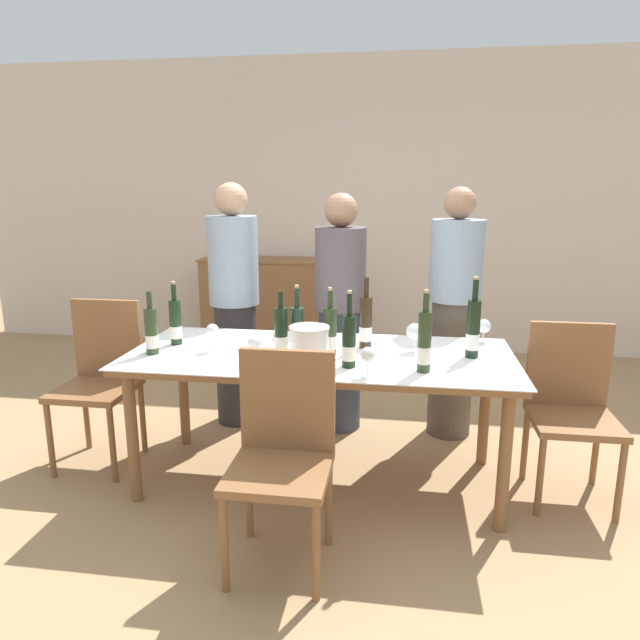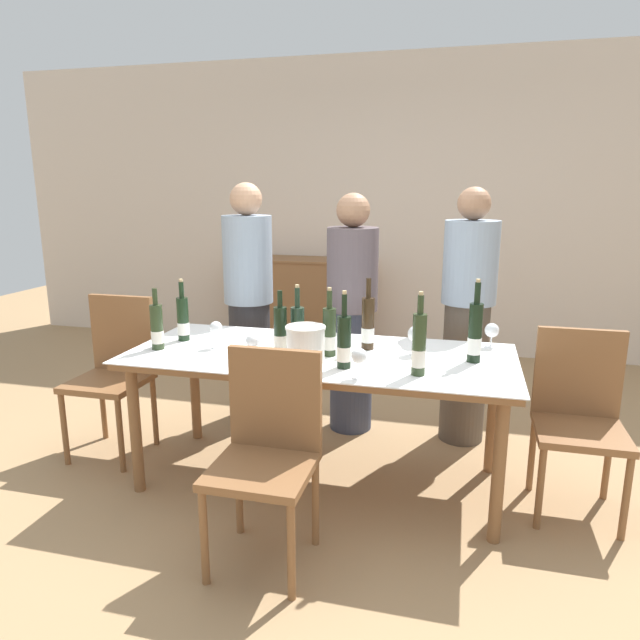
# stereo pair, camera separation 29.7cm
# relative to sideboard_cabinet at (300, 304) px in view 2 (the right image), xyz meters

# --- Properties ---
(ground_plane) EXTENTS (12.00, 12.00, 0.00)m
(ground_plane) POSITION_rel_sideboard_cabinet_xyz_m (0.85, -2.51, -0.46)
(ground_plane) COLOR #A37F56
(back_wall) EXTENTS (8.00, 0.10, 2.80)m
(back_wall) POSITION_rel_sideboard_cabinet_xyz_m (0.85, 0.29, 0.94)
(back_wall) COLOR beige
(back_wall) RESTS_ON ground_plane
(sideboard_cabinet) EXTENTS (1.38, 0.46, 0.92)m
(sideboard_cabinet) POSITION_rel_sideboard_cabinet_xyz_m (0.00, 0.00, 0.00)
(sideboard_cabinet) COLOR brown
(sideboard_cabinet) RESTS_ON ground_plane
(dining_table) EXTENTS (2.02, 0.88, 0.74)m
(dining_table) POSITION_rel_sideboard_cabinet_xyz_m (0.85, -2.51, 0.21)
(dining_table) COLOR brown
(dining_table) RESTS_ON ground_plane
(ice_bucket) EXTENTS (0.20, 0.20, 0.19)m
(ice_bucket) POSITION_rel_sideboard_cabinet_xyz_m (0.82, -2.71, 0.38)
(ice_bucket) COLOR white
(ice_bucket) RESTS_ON dining_table
(wine_bottle_0) EXTENTS (0.07, 0.07, 0.36)m
(wine_bottle_0) POSITION_rel_sideboard_cabinet_xyz_m (0.91, -2.54, 0.40)
(wine_bottle_0) COLOR #28381E
(wine_bottle_0) RESTS_ON dining_table
(wine_bottle_1) EXTENTS (0.07, 0.07, 0.36)m
(wine_bottle_1) POSITION_rel_sideboard_cabinet_xyz_m (0.73, -2.52, 0.40)
(wine_bottle_1) COLOR #1E3323
(wine_bottle_1) RESTS_ON dining_table
(wine_bottle_2) EXTENTS (0.07, 0.07, 0.38)m
(wine_bottle_2) POSITION_rel_sideboard_cabinet_xyz_m (1.02, -2.73, 0.41)
(wine_bottle_2) COLOR black
(wine_bottle_2) RESTS_ON dining_table
(wine_bottle_3) EXTENTS (0.07, 0.07, 0.40)m
(wine_bottle_3) POSITION_rel_sideboard_cabinet_xyz_m (1.38, -2.75, 0.42)
(wine_bottle_3) COLOR #28381E
(wine_bottle_3) RESTS_ON dining_table
(wine_bottle_4) EXTENTS (0.07, 0.07, 0.34)m
(wine_bottle_4) POSITION_rel_sideboard_cabinet_xyz_m (0.66, -2.60, 0.40)
(wine_bottle_4) COLOR black
(wine_bottle_4) RESTS_ON dining_table
(wine_bottle_5) EXTENTS (0.07, 0.07, 0.35)m
(wine_bottle_5) POSITION_rel_sideboard_cabinet_xyz_m (0.03, -2.45, 0.40)
(wine_bottle_5) COLOR black
(wine_bottle_5) RESTS_ON dining_table
(wine_bottle_6) EXTENTS (0.07, 0.07, 0.39)m
(wine_bottle_6) POSITION_rel_sideboard_cabinet_xyz_m (1.08, -2.37, 0.42)
(wine_bottle_6) COLOR #332314
(wine_bottle_6) RESTS_ON dining_table
(wine_bottle_7) EXTENTS (0.07, 0.07, 0.33)m
(wine_bottle_7) POSITION_rel_sideboard_cabinet_xyz_m (-0.02, -2.65, 0.40)
(wine_bottle_7) COLOR #28381E
(wine_bottle_7) RESTS_ON dining_table
(wine_bottle_8) EXTENTS (0.07, 0.07, 0.42)m
(wine_bottle_8) POSITION_rel_sideboard_cabinet_xyz_m (1.63, -2.47, 0.43)
(wine_bottle_8) COLOR black
(wine_bottle_8) RESTS_ON dining_table
(wine_glass_0) EXTENTS (0.08, 0.08, 0.13)m
(wine_glass_0) POSITION_rel_sideboard_cabinet_xyz_m (1.73, -2.16, 0.37)
(wine_glass_0) COLOR white
(wine_glass_0) RESTS_ON dining_table
(wine_glass_1) EXTENTS (0.07, 0.07, 0.14)m
(wine_glass_1) POSITION_rel_sideboard_cabinet_xyz_m (1.12, -2.86, 0.38)
(wine_glass_1) COLOR white
(wine_glass_1) RESTS_ON dining_table
(wine_glass_2) EXTENTS (0.07, 0.07, 0.13)m
(wine_glass_2) POSITION_rel_sideboard_cabinet_xyz_m (0.55, -2.71, 0.37)
(wine_glass_2) COLOR white
(wine_glass_2) RESTS_ON dining_table
(wine_glass_3) EXTENTS (0.07, 0.07, 0.15)m
(wine_glass_3) POSITION_rel_sideboard_cabinet_xyz_m (0.27, -2.55, 0.39)
(wine_glass_3) COLOR white
(wine_glass_3) RESTS_ON dining_table
(wine_glass_4) EXTENTS (0.09, 0.09, 0.15)m
(wine_glass_4) POSITION_rel_sideboard_cabinet_xyz_m (1.34, -2.41, 0.39)
(wine_glass_4) COLOR white
(wine_glass_4) RESTS_ON dining_table
(chair_left_end) EXTENTS (0.42, 0.42, 0.95)m
(chair_left_end) POSITION_rel_sideboard_cabinet_xyz_m (-0.46, -2.43, 0.09)
(chair_left_end) COLOR brown
(chair_left_end) RESTS_ON ground_plane
(chair_near_front) EXTENTS (0.42, 0.42, 0.92)m
(chair_near_front) POSITION_rel_sideboard_cabinet_xyz_m (0.79, -3.18, 0.07)
(chair_near_front) COLOR brown
(chair_near_front) RESTS_ON ground_plane
(chair_right_end) EXTENTS (0.42, 0.42, 0.91)m
(chair_right_end) POSITION_rel_sideboard_cabinet_xyz_m (2.16, -2.43, 0.06)
(chair_right_end) COLOR brown
(chair_right_end) RESTS_ON ground_plane
(person_host) EXTENTS (0.33, 0.33, 1.63)m
(person_host) POSITION_rel_sideboard_cabinet_xyz_m (0.16, -1.76, 0.36)
(person_host) COLOR #2D2D33
(person_host) RESTS_ON ground_plane
(person_guest_left) EXTENTS (0.33, 0.33, 1.56)m
(person_guest_left) POSITION_rel_sideboard_cabinet_xyz_m (0.87, -1.76, 0.32)
(person_guest_left) COLOR #383F56
(person_guest_left) RESTS_ON ground_plane
(person_guest_right) EXTENTS (0.33, 0.33, 1.60)m
(person_guest_right) POSITION_rel_sideboard_cabinet_xyz_m (1.60, -1.75, 0.34)
(person_guest_right) COLOR #51473D
(person_guest_right) RESTS_ON ground_plane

